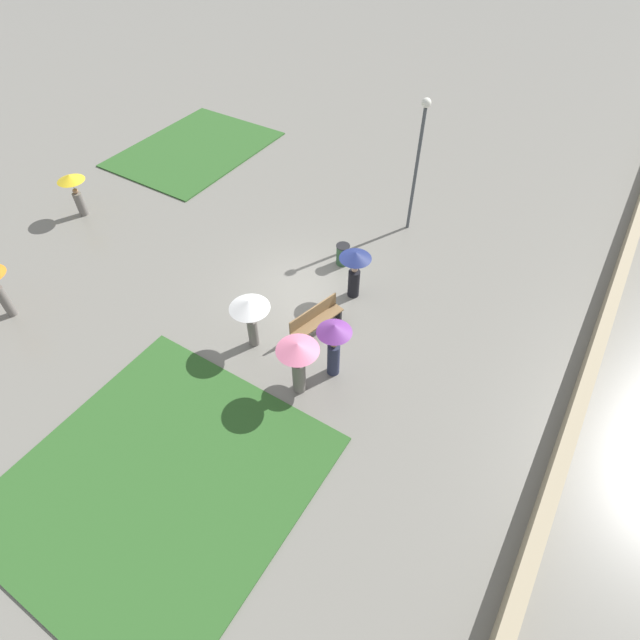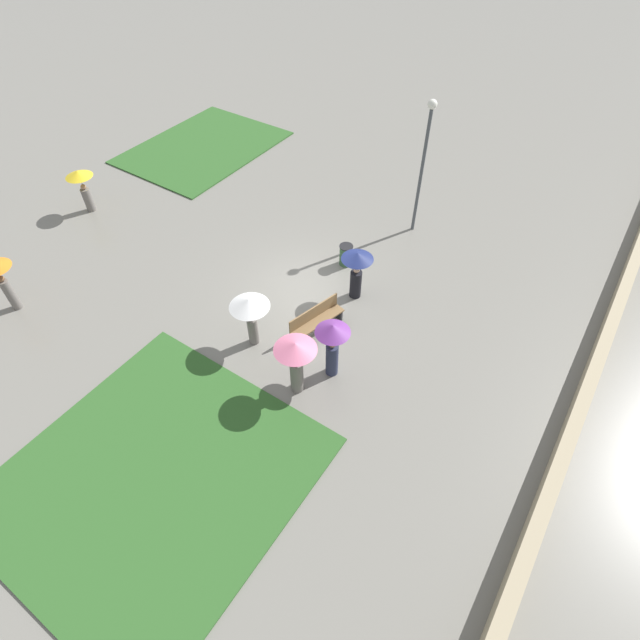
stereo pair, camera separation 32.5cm
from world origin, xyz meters
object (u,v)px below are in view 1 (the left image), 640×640
crowd_person_white (250,310)px  lone_walker_far_path (74,187)px  trash_bin (343,254)px  crowd_person_navy (355,266)px  crowd_person_pink (298,357)px  park_bench (316,319)px  crowd_person_purple (334,340)px  lamp_post (419,152)px

crowd_person_white → lone_walker_far_path: bearing=58.1°
trash_bin → crowd_person_navy: (-1.23, -1.14, 0.84)m
crowd_person_navy → crowd_person_pink: (-4.21, -0.63, 0.17)m
park_bench → crowd_person_navy: (2.03, -0.21, 0.77)m
park_bench → crowd_person_white: bearing=153.4°
trash_bin → crowd_person_navy: 1.87m
crowd_person_pink → park_bench: bearing=145.2°
park_bench → lone_walker_far_path: (0.38, 11.33, 0.78)m
crowd_person_pink → crowd_person_purple: (1.04, -0.49, -0.03)m
crowd_person_pink → crowd_person_purple: size_ratio=0.98×
lone_walker_far_path → crowd_person_white: bearing=-83.7°
lamp_post → crowd_person_pink: 8.90m
lamp_post → trash_bin: (-3.26, 1.04, -2.76)m
crowd_person_white → trash_bin: bearing=-25.8°
lamp_post → crowd_person_purple: 7.95m
crowd_person_pink → lone_walker_far_path: crowd_person_pink is taller
trash_bin → crowd_person_pink: (-5.43, -1.77, 1.01)m
lamp_post → crowd_person_pink: bearing=-175.2°
trash_bin → lamp_post: bearing=-17.8°
crowd_person_white → park_bench: bearing=-62.5°
trash_bin → crowd_person_purple: size_ratio=0.40×
park_bench → crowd_person_navy: crowd_person_navy is taller
park_bench → trash_bin: park_bench is taller
park_bench → crowd_person_navy: 2.18m
crowd_person_pink → lone_walker_far_path: (2.56, 12.17, -0.16)m
park_bench → lone_walker_far_path: size_ratio=1.12×
park_bench → trash_bin: 3.39m
trash_bin → crowd_person_purple: 5.04m
park_bench → crowd_person_navy: bearing=8.6°
trash_bin → crowd_person_purple: bearing=-152.8°
lamp_post → crowd_person_navy: lamp_post is taller
lone_walker_far_path → crowd_person_purple: bearing=-80.1°
crowd_person_white → crowd_person_purple: (0.34, -2.62, -0.05)m
trash_bin → crowd_person_white: 4.86m
trash_bin → crowd_person_pink: size_ratio=0.41×
crowd_person_purple → lone_walker_far_path: (1.52, 12.66, -0.13)m
crowd_person_purple → lone_walker_far_path: size_ratio=1.14×
trash_bin → crowd_person_white: (-4.74, 0.36, 1.03)m
crowd_person_purple → crowd_person_white: bearing=95.0°
park_bench → lone_walker_far_path: bearing=102.6°
lamp_post → crowd_person_white: 8.30m
crowd_person_white → crowd_person_navy: 3.82m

